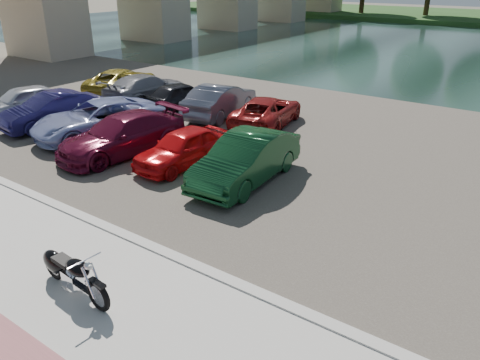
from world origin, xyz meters
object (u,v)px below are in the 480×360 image
(car_1, at_px, (52,110))
(motorcycle, at_px, (69,271))
(car_0, at_px, (23,102))
(car_2, at_px, (99,119))

(car_1, bearing_deg, motorcycle, -25.64)
(motorcycle, bearing_deg, car_0, 156.01)
(motorcycle, distance_m, car_1, 12.52)
(car_0, bearing_deg, motorcycle, -14.48)
(motorcycle, height_order, car_1, car_1)
(car_2, bearing_deg, car_0, -161.10)
(motorcycle, bearing_deg, car_1, 151.17)
(car_0, height_order, car_2, car_2)
(motorcycle, height_order, car_0, car_0)
(car_0, bearing_deg, car_2, 16.11)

